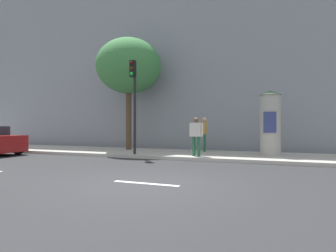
{
  "coord_description": "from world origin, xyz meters",
  "views": [
    {
      "loc": [
        3.25,
        -6.58,
        1.44
      ],
      "look_at": [
        -0.2,
        2.0,
        1.45
      ],
      "focal_mm": 31.12,
      "sensor_mm": 36.0,
      "label": 1
    }
  ],
  "objects_px": {
    "street_tree": "(129,66)",
    "pedestrian_tallest": "(196,133)",
    "poster_column": "(270,123)",
    "pedestrian_with_bag": "(204,131)",
    "traffic_light": "(134,91)"
  },
  "relations": [
    {
      "from": "poster_column",
      "to": "pedestrian_with_bag",
      "type": "distance_m",
      "value": 3.45
    },
    {
      "from": "street_tree",
      "to": "pedestrian_tallest",
      "type": "height_order",
      "value": "street_tree"
    },
    {
      "from": "pedestrian_tallest",
      "to": "poster_column",
      "type": "bearing_deg",
      "value": 24.14
    },
    {
      "from": "street_tree",
      "to": "pedestrian_with_bag",
      "type": "bearing_deg",
      "value": 4.66
    },
    {
      "from": "street_tree",
      "to": "traffic_light",
      "type": "bearing_deg",
      "value": -56.02
    },
    {
      "from": "traffic_light",
      "to": "pedestrian_tallest",
      "type": "relative_size",
      "value": 2.56
    },
    {
      "from": "pedestrian_with_bag",
      "to": "traffic_light",
      "type": "bearing_deg",
      "value": -133.16
    },
    {
      "from": "pedestrian_with_bag",
      "to": "pedestrian_tallest",
      "type": "relative_size",
      "value": 1.05
    },
    {
      "from": "street_tree",
      "to": "pedestrian_tallest",
      "type": "distance_m",
      "value": 6.17
    },
    {
      "from": "traffic_light",
      "to": "street_tree",
      "type": "bearing_deg",
      "value": 123.98
    },
    {
      "from": "traffic_light",
      "to": "poster_column",
      "type": "bearing_deg",
      "value": 16.45
    },
    {
      "from": "street_tree",
      "to": "pedestrian_tallest",
      "type": "xyz_separation_m",
      "value": [
        4.54,
        -2.05,
        -3.65
      ]
    },
    {
      "from": "poster_column",
      "to": "pedestrian_tallest",
      "type": "distance_m",
      "value": 3.3
    },
    {
      "from": "pedestrian_with_bag",
      "to": "pedestrian_tallest",
      "type": "height_order",
      "value": "pedestrian_with_bag"
    },
    {
      "from": "traffic_light",
      "to": "pedestrian_tallest",
      "type": "bearing_deg",
      "value": 7.82
    }
  ]
}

